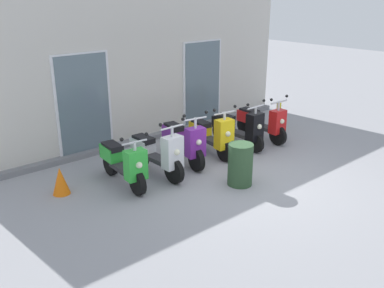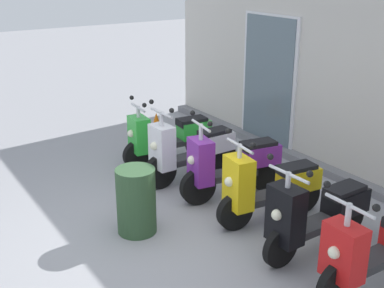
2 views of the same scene
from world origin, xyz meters
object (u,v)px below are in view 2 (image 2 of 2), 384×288
at_px(scooter_purple, 231,165).
at_px(scooter_red, 377,248).
at_px(scooter_green, 168,137).
at_px(scooter_black, 316,213).
at_px(scooter_white, 190,150).
at_px(traffic_cone, 157,126).
at_px(scooter_yellow, 269,187).
at_px(trash_bin, 136,201).

distance_m(scooter_purple, scooter_red, 2.45).
bearing_deg(scooter_green, scooter_black, 0.27).
bearing_deg(scooter_white, scooter_red, 1.33).
bearing_deg(traffic_cone, scooter_black, -5.12).
relative_size(scooter_yellow, traffic_cone, 2.90).
relative_size(scooter_yellow, scooter_black, 0.95).
distance_m(scooter_green, scooter_black, 3.19).
height_order(scooter_white, scooter_purple, scooter_white).
xyz_separation_m(scooter_purple, scooter_yellow, (0.80, -0.02, -0.02)).
bearing_deg(trash_bin, scooter_yellow, 66.10).
bearing_deg(scooter_red, traffic_cone, 175.60).
bearing_deg(scooter_green, scooter_white, -5.25).
xyz_separation_m(scooter_white, trash_bin, (0.94, -1.38, -0.07)).
height_order(scooter_yellow, scooter_black, scooter_yellow).
distance_m(scooter_black, traffic_cone, 4.31).
bearing_deg(scooter_green, scooter_purple, 2.89).
bearing_deg(traffic_cone, scooter_white, -14.23).
bearing_deg(scooter_yellow, scooter_black, -2.72).
relative_size(scooter_green, trash_bin, 1.93).
height_order(scooter_green, scooter_red, scooter_red).
height_order(scooter_yellow, trash_bin, scooter_yellow).
bearing_deg(scooter_white, scooter_yellow, 4.40).
distance_m(scooter_purple, scooter_black, 1.63).
relative_size(scooter_white, trash_bin, 1.97).
bearing_deg(scooter_black, scooter_green, -179.73).
distance_m(scooter_purple, traffic_cone, 2.69).
bearing_deg(traffic_cone, scooter_red, -4.40).
height_order(scooter_green, scooter_purple, scooter_purple).
xyz_separation_m(scooter_black, traffic_cone, (-4.29, 0.38, -0.22)).
relative_size(scooter_red, traffic_cone, 3.03).
height_order(scooter_purple, scooter_yellow, scooter_purple).
distance_m(traffic_cone, trash_bin, 3.35).
height_order(traffic_cone, trash_bin, trash_bin).
bearing_deg(trash_bin, scooter_red, 32.19).
height_order(scooter_white, trash_bin, scooter_white).
bearing_deg(scooter_purple, traffic_cone, 173.12).
bearing_deg(scooter_black, traffic_cone, 174.88).
relative_size(scooter_green, scooter_yellow, 1.05).
xyz_separation_m(scooter_green, scooter_black, (3.19, 0.02, 0.03)).
distance_m(scooter_yellow, scooter_red, 1.65).
relative_size(scooter_green, scooter_black, 1.00).
bearing_deg(trash_bin, scooter_green, 139.35).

